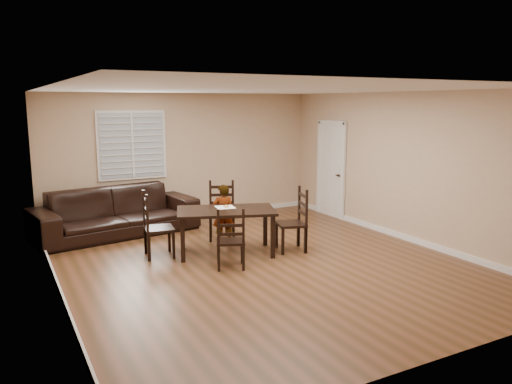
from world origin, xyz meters
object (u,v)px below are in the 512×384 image
(chair_far, at_px, (231,242))
(child, at_px, (223,214))
(chair_left, at_px, (151,228))
(sofa, at_px, (116,212))
(donut, at_px, (226,206))
(chair_near, at_px, (222,212))
(chair_right, at_px, (298,222))
(dining_table, at_px, (226,215))

(chair_far, bearing_deg, child, -87.23)
(chair_left, xyz_separation_m, sofa, (-0.19, 1.69, -0.05))
(chair_far, distance_m, donut, 1.08)
(chair_near, relative_size, chair_left, 0.99)
(chair_right, xyz_separation_m, sofa, (-2.53, 2.48, -0.05))
(dining_table, bearing_deg, chair_far, -90.41)
(chair_far, distance_m, sofa, 3.07)
(chair_near, height_order, chair_left, chair_left)
(donut, bearing_deg, child, 73.37)
(chair_left, distance_m, donut, 1.30)
(donut, distance_m, sofa, 2.42)
(dining_table, xyz_separation_m, donut, (0.08, 0.16, 0.11))
(chair_right, xyz_separation_m, donut, (-1.09, 0.57, 0.28))
(chair_near, distance_m, donut, 0.90)
(dining_table, relative_size, chair_far, 1.90)
(chair_far, height_order, donut, chair_far)
(chair_far, bearing_deg, dining_table, -87.40)
(chair_left, xyz_separation_m, donut, (1.25, -0.22, 0.28))
(chair_right, bearing_deg, child, -118.46)
(chair_far, distance_m, chair_right, 1.51)
(chair_right, height_order, sofa, chair_right)
(chair_near, height_order, chair_far, chair_near)
(dining_table, xyz_separation_m, sofa, (-1.36, 2.08, -0.22))
(dining_table, relative_size, chair_right, 1.67)
(chair_near, distance_m, child, 0.45)
(sofa, bearing_deg, chair_right, -53.99)
(sofa, bearing_deg, donut, -62.59)
(chair_near, bearing_deg, sofa, 171.02)
(dining_table, height_order, chair_far, chair_far)
(donut, bearing_deg, chair_near, 71.18)
(chair_far, xyz_separation_m, child, (0.48, 1.35, 0.11))
(child, bearing_deg, donut, 88.50)
(donut, height_order, sofa, sofa)
(chair_near, xyz_separation_m, child, (-0.16, -0.42, 0.05))
(chair_far, relative_size, child, 0.88)
(chair_near, xyz_separation_m, chair_left, (-1.53, -0.58, 0.00))
(chair_right, distance_m, donut, 1.26)
(dining_table, height_order, chair_near, chair_near)
(chair_far, xyz_separation_m, sofa, (-1.07, 2.88, 0.01))
(child, bearing_deg, chair_near, -95.64)
(chair_far, bearing_deg, chair_left, -30.85)
(chair_right, distance_m, child, 1.36)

